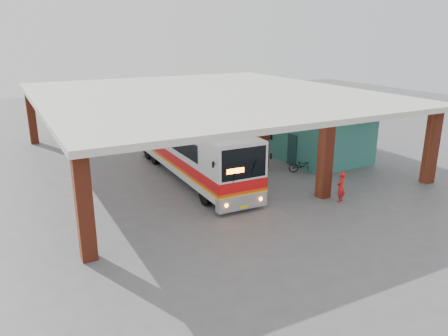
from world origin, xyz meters
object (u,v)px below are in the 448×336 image
(coach_bus, at_px, (192,148))
(motorcycle, at_px, (303,165))
(red_chair, at_px, (263,148))
(pedestrian, at_px, (341,187))

(coach_bus, distance_m, motorcycle, 7.08)
(red_chair, bearing_deg, pedestrian, -104.85)
(coach_bus, distance_m, red_chair, 7.49)
(coach_bus, distance_m, pedestrian, 8.99)
(coach_bus, height_order, motorcycle, coach_bus)
(coach_bus, relative_size, red_chair, 15.41)
(coach_bus, xyz_separation_m, red_chair, (6.82, 2.71, -1.47))
(coach_bus, bearing_deg, red_chair, 22.58)
(pedestrian, xyz_separation_m, red_chair, (1.65, 10.00, -0.43))
(motorcycle, distance_m, pedestrian, 5.11)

